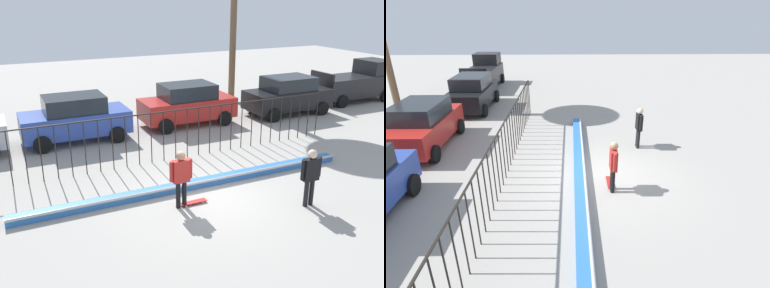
% 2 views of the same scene
% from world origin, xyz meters
% --- Properties ---
extents(ground_plane, '(60.00, 60.00, 0.00)m').
position_xyz_m(ground_plane, '(0.00, 0.00, 0.00)').
color(ground_plane, '#9E9991').
extents(bowl_coping_ledge, '(11.00, 0.40, 0.27)m').
position_xyz_m(bowl_coping_ledge, '(0.00, 0.79, 0.12)').
color(bowl_coping_ledge, '#2D6BB7').
rests_on(bowl_coping_ledge, ground).
extents(perimeter_fence, '(14.04, 0.04, 1.85)m').
position_xyz_m(perimeter_fence, '(0.00, 3.33, 1.14)').
color(perimeter_fence, black).
rests_on(perimeter_fence, ground).
extents(skateboarder, '(0.68, 0.26, 1.69)m').
position_xyz_m(skateboarder, '(-0.89, -0.21, 1.02)').
color(skateboarder, black).
rests_on(skateboarder, ground).
extents(skateboard, '(0.80, 0.20, 0.07)m').
position_xyz_m(skateboard, '(-0.49, -0.19, 0.06)').
color(skateboard, '#A51E19').
rests_on(skateboard, ground).
extents(camera_operator, '(0.69, 0.26, 1.71)m').
position_xyz_m(camera_operator, '(2.44, -1.68, 1.02)').
color(camera_operator, black).
rests_on(camera_operator, ground).
extents(parked_car_blue, '(4.30, 2.12, 1.90)m').
position_xyz_m(parked_car_blue, '(-2.42, 6.96, 0.97)').
color(parked_car_blue, '#2D479E').
rests_on(parked_car_blue, ground).
extents(parked_car_red, '(4.30, 2.12, 1.90)m').
position_xyz_m(parked_car_red, '(2.70, 7.16, 0.97)').
color(parked_car_red, '#B2231E').
rests_on(parked_car_red, ground).
extents(parked_car_black, '(4.30, 2.12, 1.90)m').
position_xyz_m(parked_car_black, '(8.01, 6.64, 0.97)').
color(parked_car_black, black).
rests_on(parked_car_black, ground).
extents(pickup_truck, '(4.70, 2.12, 2.24)m').
position_xyz_m(pickup_truck, '(13.30, 7.32, 1.04)').
color(pickup_truck, black).
rests_on(pickup_truck, ground).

